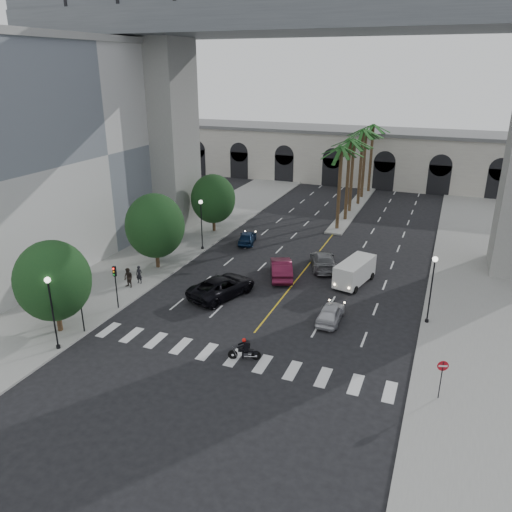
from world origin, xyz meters
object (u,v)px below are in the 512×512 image
at_px(lamp_post_left_far, 201,220).
at_px(pedestrian_b, 128,278).
at_px(car_e, 247,237).
at_px(car_d, 323,260).
at_px(do_not_enter_sign, 442,372).
at_px(car_b, 281,268).
at_px(motorcycle_rider, 245,350).
at_px(cargo_van, 355,271).
at_px(lamp_post_right, 432,284).
at_px(car_a, 331,313).
at_px(lamp_post_left_near, 52,307).
at_px(traffic_signal_far, 115,280).
at_px(car_c, 222,286).
at_px(pedestrian_a, 139,275).
at_px(traffic_signal_near, 80,301).

distance_m(lamp_post_left_far, pedestrian_b, 11.23).
relative_size(car_e, pedestrian_b, 2.32).
height_order(car_d, do_not_enter_sign, do_not_enter_sign).
bearing_deg(car_b, motorcycle_rider, 77.47).
distance_m(car_e, cargo_van, 14.37).
bearing_deg(cargo_van, car_e, 166.36).
xyz_separation_m(car_d, car_e, (-9.40, 3.88, -0.09)).
distance_m(lamp_post_right, car_a, 7.56).
height_order(lamp_post_left_near, traffic_signal_far, lamp_post_left_near).
relative_size(car_a, do_not_enter_sign, 1.53).
bearing_deg(lamp_post_left_near, lamp_post_left_far, 90.00).
xyz_separation_m(car_d, cargo_van, (3.43, -2.57, 0.41)).
bearing_deg(do_not_enter_sign, lamp_post_left_far, 125.56).
height_order(car_c, cargo_van, cargo_van).
height_order(car_b, car_c, car_b).
relative_size(lamp_post_left_near, pedestrian_b, 3.08).
distance_m(lamp_post_left_near, car_a, 19.48).
bearing_deg(pedestrian_a, car_b, 24.50).
distance_m(lamp_post_left_far, car_a, 19.21).
bearing_deg(car_a, car_d, -73.14).
bearing_deg(pedestrian_b, car_d, 47.50).
relative_size(car_b, cargo_van, 0.98).
height_order(lamp_post_left_far, car_e, lamp_post_left_far).
bearing_deg(pedestrian_b, car_e, 82.11).
bearing_deg(traffic_signal_far, car_d, 48.17).
height_order(lamp_post_left_far, lamp_post_right, same).
relative_size(car_a, car_e, 0.99).
height_order(traffic_signal_near, car_a, traffic_signal_near).
distance_m(pedestrian_a, pedestrian_b, 1.14).
distance_m(lamp_post_right, car_e, 22.70).
distance_m(pedestrian_a, do_not_enter_sign, 26.20).
bearing_deg(lamp_post_left_far, traffic_signal_near, -89.69).
bearing_deg(motorcycle_rider, traffic_signal_near, 167.45).
height_order(lamp_post_right, traffic_signal_far, lamp_post_right).
xyz_separation_m(lamp_post_left_far, car_b, (9.90, -3.69, -2.36)).
distance_m(car_b, pedestrian_b, 13.41).
relative_size(motorcycle_rider, do_not_enter_sign, 0.81).
bearing_deg(lamp_post_left_near, pedestrian_a, 95.41).
relative_size(lamp_post_left_far, car_b, 1.02).
xyz_separation_m(car_a, car_d, (-3.15, 10.05, 0.10)).
distance_m(traffic_signal_far, pedestrian_a, 5.06).
height_order(traffic_signal_far, car_e, traffic_signal_far).
bearing_deg(pedestrian_b, car_c, 22.63).
distance_m(traffic_signal_near, pedestrian_a, 8.88).
relative_size(lamp_post_right, traffic_signal_near, 1.47).
bearing_deg(do_not_enter_sign, car_a, 120.10).
distance_m(car_b, pedestrian_a, 12.56).
relative_size(car_e, pedestrian_a, 2.54).
bearing_deg(car_d, traffic_signal_near, 34.30).
xyz_separation_m(car_d, pedestrian_a, (-13.96, -9.63, 0.17)).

